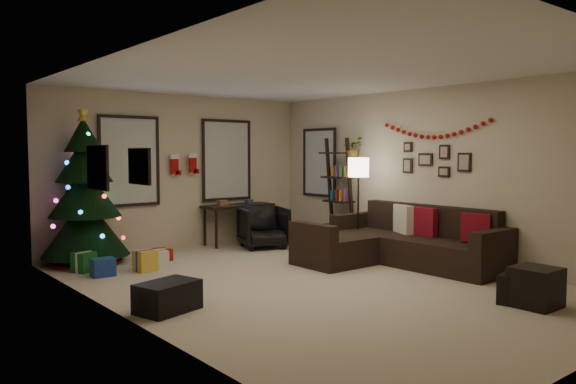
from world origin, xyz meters
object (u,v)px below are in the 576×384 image
object	(u,v)px
sofa	(397,245)
desk_chair	(263,227)
christmas_tree	(85,198)
bookshelf	(339,194)
desk	(238,209)

from	to	relation	value
sofa	desk_chair	distance (m)	2.56
desk_chair	sofa	bearing A→B (deg)	-54.13
sofa	christmas_tree	bearing A→B (deg)	139.93
christmas_tree	bookshelf	distance (m)	4.31
sofa	bookshelf	size ratio (longest dim) A/B	1.44
desk	desk_chair	size ratio (longest dim) A/B	1.84
desk_chair	bookshelf	size ratio (longest dim) A/B	0.38
desk	christmas_tree	bearing A→B (deg)	-178.93
sofa	desk	xyz separation A→B (m)	(-0.79, 3.11, 0.36)
sofa	desk_chair	xyz separation A→B (m)	(-0.69, 2.46, 0.08)
sofa	desk	bearing A→B (deg)	104.30
desk	sofa	bearing A→B (deg)	-75.70
bookshelf	desk_chair	bearing A→B (deg)	148.04
christmas_tree	sofa	world-z (taller)	christmas_tree
desk_chair	christmas_tree	bearing A→B (deg)	-171.40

